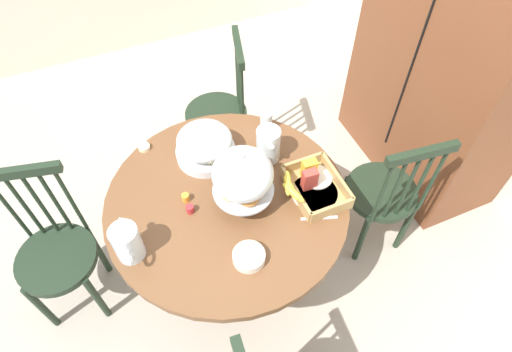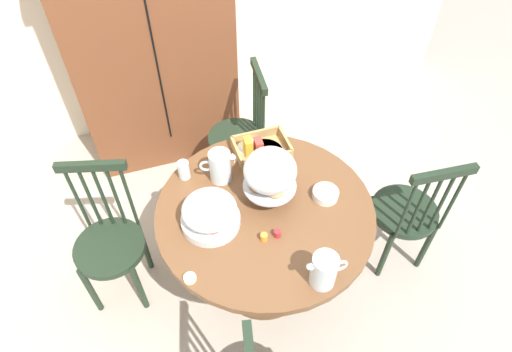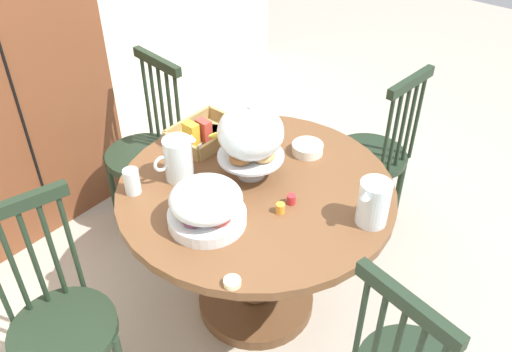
{
  "view_description": "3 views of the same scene",
  "coord_description": "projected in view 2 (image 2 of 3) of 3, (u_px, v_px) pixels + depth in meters",
  "views": [
    {
      "loc": [
        1.18,
        -0.34,
        2.43
      ],
      "look_at": [
        0.04,
        0.14,
        0.84
      ],
      "focal_mm": 30.59,
      "sensor_mm": 36.0,
      "label": 1
    },
    {
      "loc": [
        -0.45,
        -1.33,
        2.55
      ],
      "look_at": [
        0.04,
        0.14,
        0.84
      ],
      "focal_mm": 30.65,
      "sensor_mm": 36.0,
      "label": 2
    },
    {
      "loc": [
        -1.31,
        -1.12,
        2.12
      ],
      "look_at": [
        0.04,
        -0.01,
        0.79
      ],
      "focal_mm": 37.82,
      "sensor_mm": 36.0,
      "label": 3
    }
  ],
  "objects": [
    {
      "name": "cereal_bowl",
      "position": [
        325.0,
        194.0,
        2.33
      ],
      "size": [
        0.14,
        0.14,
        0.04
      ],
      "primitive_type": "cylinder",
      "color": "white",
      "rests_on": "dining_table"
    },
    {
      "name": "jam_jar_apricot",
      "position": [
        264.0,
        237.0,
        2.15
      ],
      "size": [
        0.04,
        0.04,
        0.04
      ],
      "primitive_type": "cylinder",
      "color": "orange",
      "rests_on": "dining_table"
    },
    {
      "name": "soup_spoon",
      "position": [
        288.0,
        153.0,
        2.57
      ],
      "size": [
        0.07,
        0.17,
        0.01
      ],
      "primitive_type": "cube",
      "rotation": [
        0.0,
        0.0,
        7.52
      ],
      "color": "silver",
      "rests_on": "dining_table"
    },
    {
      "name": "wooden_armoire",
      "position": [
        149.0,
        35.0,
        3.0
      ],
      "size": [
        1.18,
        0.6,
        1.96
      ],
      "color": "brown",
      "rests_on": "ground_plane"
    },
    {
      "name": "windsor_chair_far_side",
      "position": [
        110.0,
        244.0,
        2.48
      ],
      "size": [
        0.42,
        0.42,
        0.97
      ],
      "color": "#1E2D1E",
      "rests_on": "ground_plane"
    },
    {
      "name": "cereal_basket",
      "position": [
        261.0,
        150.0,
        2.53
      ],
      "size": [
        0.32,
        0.3,
        0.12
      ],
      "color": "tan",
      "rests_on": "dining_table"
    },
    {
      "name": "dinner_fork",
      "position": [
        236.0,
        152.0,
        2.57
      ],
      "size": [
        0.07,
        0.17,
        0.01
      ],
      "primitive_type": "cube",
      "rotation": [
        0.0,
        0.0,
        7.52
      ],
      "color": "silver",
      "rests_on": "dining_table"
    },
    {
      "name": "dining_table",
      "position": [
        264.0,
        233.0,
        2.45
      ],
      "size": [
        1.16,
        1.16,
        0.74
      ],
      "color": "brown",
      "rests_on": "ground_plane"
    },
    {
      "name": "windsor_chair_by_cabinet",
      "position": [
        406.0,
        214.0,
        2.63
      ],
      "size": [
        0.4,
        0.4,
        0.97
      ],
      "color": "#1E2D1E",
      "rests_on": "ground_plane"
    },
    {
      "name": "windsor_chair_facing_door",
      "position": [
        240.0,
        137.0,
        3.08
      ],
      "size": [
        0.4,
        0.4,
        0.97
      ],
      "color": "#1E2D1E",
      "rests_on": "ground_plane"
    },
    {
      "name": "jam_jar_strawberry",
      "position": [
        277.0,
        233.0,
        2.16
      ],
      "size": [
        0.04,
        0.04,
        0.04
      ],
      "primitive_type": "cylinder",
      "color": "#B7282D",
      "rests_on": "dining_table"
    },
    {
      "name": "milk_pitcher",
      "position": [
        220.0,
        167.0,
        2.37
      ],
      "size": [
        0.2,
        0.12,
        0.19
      ],
      "color": "silver",
      "rests_on": "dining_table"
    },
    {
      "name": "china_plate_large",
      "position": [
        265.0,
        152.0,
        2.57
      ],
      "size": [
        0.22,
        0.22,
        0.01
      ],
      "primitive_type": "cylinder",
      "color": "white",
      "rests_on": "dining_table"
    },
    {
      "name": "table_knife",
      "position": [
        241.0,
        152.0,
        2.57
      ],
      "size": [
        0.07,
        0.17,
        0.01
      ],
      "primitive_type": "cube",
      "rotation": [
        0.0,
        0.0,
        7.52
      ],
      "color": "silver",
      "rests_on": "dining_table"
    },
    {
      "name": "china_plate_small",
      "position": [
        250.0,
        148.0,
        2.57
      ],
      "size": [
        0.15,
        0.15,
        0.01
      ],
      "primitive_type": "cylinder",
      "color": "white",
      "rests_on": "china_plate_large"
    },
    {
      "name": "pastry_stand_with_dome",
      "position": [
        270.0,
        172.0,
        2.2
      ],
      "size": [
        0.28,
        0.28,
        0.34
      ],
      "color": "silver",
      "rests_on": "dining_table"
    },
    {
      "name": "ground_plane",
      "position": [
        257.0,
        280.0,
        2.83
      ],
      "size": [
        10.0,
        10.0,
        0.0
      ],
      "primitive_type": "plane",
      "color": "#A89E8E"
    },
    {
      "name": "fruit_platter_covered",
      "position": [
        210.0,
        213.0,
        2.16
      ],
      "size": [
        0.3,
        0.3,
        0.18
      ],
      "color": "silver",
      "rests_on": "dining_table"
    },
    {
      "name": "orange_juice_pitcher",
      "position": [
        324.0,
        271.0,
        1.95
      ],
      "size": [
        0.2,
        0.12,
        0.18
      ],
      "color": "silver",
      "rests_on": "dining_table"
    },
    {
      "name": "butter_dish",
      "position": [
        190.0,
        278.0,
        2.0
      ],
      "size": [
        0.06,
        0.06,
        0.02
      ],
      "primitive_type": "cylinder",
      "color": "beige",
      "rests_on": "dining_table"
    },
    {
      "name": "drinking_glass",
      "position": [
        184.0,
        170.0,
        2.4
      ],
      "size": [
        0.06,
        0.06,
        0.11
      ],
      "primitive_type": "cylinder",
      "color": "silver",
      "rests_on": "dining_table"
    }
  ]
}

